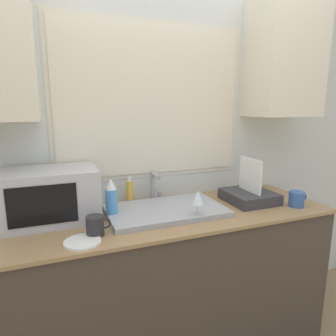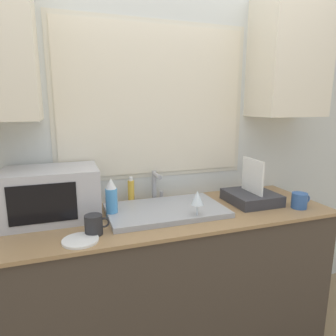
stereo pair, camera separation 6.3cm
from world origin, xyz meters
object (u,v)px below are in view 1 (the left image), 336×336
faucet (154,184)px  mug_near_sink (95,226)px  soap_bottle (130,192)px  wine_glass (198,198)px  spray_bottle (111,200)px  dish_rack (249,195)px  microwave (51,195)px

faucet → mug_near_sink: size_ratio=1.66×
soap_bottle → mug_near_sink: size_ratio=1.44×
faucet → mug_near_sink: (-0.44, -0.40, -0.07)m
faucet → mug_near_sink: bearing=-137.6°
mug_near_sink → wine_glass: wine_glass is taller
faucet → spray_bottle: size_ratio=0.89×
faucet → spray_bottle: (-0.32, -0.20, -0.01)m
dish_rack → wine_glass: (-0.46, -0.16, 0.08)m
mug_near_sink → spray_bottle: bearing=59.5°
wine_glass → microwave: bearing=159.4°
dish_rack → soap_bottle: 0.79m
dish_rack → wine_glass: bearing=-160.6°
microwave → mug_near_sink: (0.20, -0.29, -0.09)m
spray_bottle → mug_near_sink: bearing=-120.5°
microwave → spray_bottle: microwave is taller
microwave → spray_bottle: bearing=-16.1°
spray_bottle → soap_bottle: size_ratio=1.30×
mug_near_sink → wine_glass: size_ratio=0.72×
microwave → spray_bottle: 0.33m
mug_near_sink → dish_rack: bearing=9.4°
faucet → wine_glass: size_ratio=1.20×
soap_bottle → wine_glass: bearing=-55.0°
spray_bottle → wine_glass: size_ratio=1.35×
microwave → mug_near_sink: bearing=-56.1°
spray_bottle → wine_glass: bearing=-23.7°
mug_near_sink → wine_glass: 0.56m
soap_bottle → wine_glass: (0.28, -0.41, 0.04)m
microwave → wine_glass: bearing=-20.6°
microwave → soap_bottle: 0.49m
faucet → dish_rack: bearing=-21.4°
faucet → soap_bottle: faucet is taller
spray_bottle → dish_rack: bearing=-1.9°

